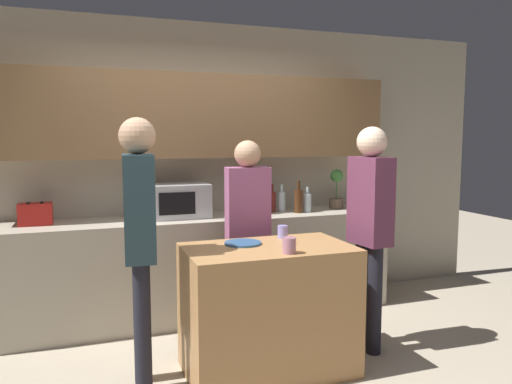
{
  "coord_description": "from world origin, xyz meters",
  "views": [
    {
      "loc": [
        -1.0,
        -2.95,
        1.64
      ],
      "look_at": [
        0.21,
        0.43,
        1.24
      ],
      "focal_mm": 35.0,
      "sensor_mm": 36.0,
      "label": 1
    }
  ],
  "objects_px": {
    "microwave": "(179,201)",
    "bottle_2": "(272,201)",
    "toaster": "(35,214)",
    "bottle_0": "(250,200)",
    "cup_0": "(289,245)",
    "person_left": "(370,218)",
    "plate_on_island": "(243,243)",
    "potted_plant": "(336,189)",
    "cup_1": "(283,232)",
    "person_center": "(140,228)",
    "bottle_3": "(282,201)",
    "bottle_4": "(298,200)",
    "bottle_1": "(264,203)",
    "person_right": "(248,223)",
    "bottle_5": "(307,202)"
  },
  "relations": [
    {
      "from": "microwave",
      "to": "bottle_2",
      "type": "xyz_separation_m",
      "value": [
        0.9,
        0.01,
        -0.05
      ]
    },
    {
      "from": "toaster",
      "to": "bottle_2",
      "type": "xyz_separation_m",
      "value": [
        2.08,
        0.01,
        0.01
      ]
    },
    {
      "from": "bottle_0",
      "to": "cup_0",
      "type": "relative_size",
      "value": 2.94
    },
    {
      "from": "person_left",
      "to": "microwave",
      "type": "bearing_deg",
      "value": 40.95
    },
    {
      "from": "toaster",
      "to": "plate_on_island",
      "type": "bearing_deg",
      "value": -38.67
    },
    {
      "from": "potted_plant",
      "to": "cup_1",
      "type": "distance_m",
      "value": 1.45
    },
    {
      "from": "bottle_0",
      "to": "person_center",
      "type": "distance_m",
      "value": 1.69
    },
    {
      "from": "microwave",
      "to": "bottle_3",
      "type": "relative_size",
      "value": 1.99
    },
    {
      "from": "cup_0",
      "to": "person_left",
      "type": "height_order",
      "value": "person_left"
    },
    {
      "from": "bottle_4",
      "to": "cup_1",
      "type": "bearing_deg",
      "value": -120.83
    },
    {
      "from": "plate_on_island",
      "to": "cup_1",
      "type": "height_order",
      "value": "cup_1"
    },
    {
      "from": "toaster",
      "to": "cup_1",
      "type": "distance_m",
      "value": 2.03
    },
    {
      "from": "bottle_1",
      "to": "plate_on_island",
      "type": "xyz_separation_m",
      "value": [
        -0.55,
        -1.04,
        -0.13
      ]
    },
    {
      "from": "bottle_3",
      "to": "plate_on_island",
      "type": "height_order",
      "value": "bottle_3"
    },
    {
      "from": "bottle_3",
      "to": "bottle_4",
      "type": "relative_size",
      "value": 0.86
    },
    {
      "from": "bottle_0",
      "to": "person_right",
      "type": "height_order",
      "value": "person_right"
    },
    {
      "from": "plate_on_island",
      "to": "bottle_4",
      "type": "bearing_deg",
      "value": 48.69
    },
    {
      "from": "bottle_3",
      "to": "bottle_5",
      "type": "bearing_deg",
      "value": -31.99
    },
    {
      "from": "bottle_0",
      "to": "bottle_4",
      "type": "height_order",
      "value": "bottle_0"
    },
    {
      "from": "bottle_4",
      "to": "person_left",
      "type": "xyz_separation_m",
      "value": [
        0.11,
        -1.06,
        -0.01
      ]
    },
    {
      "from": "microwave",
      "to": "bottle_0",
      "type": "bearing_deg",
      "value": 3.58
    },
    {
      "from": "bottle_4",
      "to": "person_right",
      "type": "relative_size",
      "value": 0.19
    },
    {
      "from": "microwave",
      "to": "person_right",
      "type": "bearing_deg",
      "value": -56.87
    },
    {
      "from": "bottle_3",
      "to": "cup_1",
      "type": "height_order",
      "value": "bottle_3"
    },
    {
      "from": "person_right",
      "to": "bottle_0",
      "type": "bearing_deg",
      "value": -104.91
    },
    {
      "from": "microwave",
      "to": "person_right",
      "type": "relative_size",
      "value": 0.32
    },
    {
      "from": "bottle_5",
      "to": "person_right",
      "type": "bearing_deg",
      "value": -145.34
    },
    {
      "from": "microwave",
      "to": "plate_on_island",
      "type": "xyz_separation_m",
      "value": [
        0.23,
        -1.13,
        -0.17
      ]
    },
    {
      "from": "cup_0",
      "to": "person_left",
      "type": "bearing_deg",
      "value": 21.46
    },
    {
      "from": "bottle_5",
      "to": "cup_0",
      "type": "bearing_deg",
      "value": -119.66
    },
    {
      "from": "bottle_0",
      "to": "bottle_5",
      "type": "distance_m",
      "value": 0.55
    },
    {
      "from": "potted_plant",
      "to": "cup_0",
      "type": "height_order",
      "value": "potted_plant"
    },
    {
      "from": "bottle_2",
      "to": "person_right",
      "type": "bearing_deg",
      "value": -125.22
    },
    {
      "from": "bottle_1",
      "to": "toaster",
      "type": "bearing_deg",
      "value": 177.28
    },
    {
      "from": "potted_plant",
      "to": "bottle_3",
      "type": "bearing_deg",
      "value": 178.38
    },
    {
      "from": "microwave",
      "to": "bottle_4",
      "type": "distance_m",
      "value": 1.12
    },
    {
      "from": "microwave",
      "to": "bottle_3",
      "type": "distance_m",
      "value": 1.0
    },
    {
      "from": "bottle_2",
      "to": "person_right",
      "type": "height_order",
      "value": "person_right"
    },
    {
      "from": "potted_plant",
      "to": "person_right",
      "type": "distance_m",
      "value": 1.34
    },
    {
      "from": "bottle_1",
      "to": "cup_1",
      "type": "xyz_separation_m",
      "value": [
        -0.21,
        -0.93,
        -0.09
      ]
    },
    {
      "from": "bottle_0",
      "to": "cup_1",
      "type": "height_order",
      "value": "bottle_0"
    },
    {
      "from": "bottle_4",
      "to": "cup_1",
      "type": "relative_size",
      "value": 3.24
    },
    {
      "from": "toaster",
      "to": "bottle_1",
      "type": "relative_size",
      "value": 0.92
    },
    {
      "from": "plate_on_island",
      "to": "person_right",
      "type": "distance_m",
      "value": 0.51
    },
    {
      "from": "bottle_1",
      "to": "cup_1",
      "type": "bearing_deg",
      "value": -102.41
    },
    {
      "from": "bottle_0",
      "to": "person_left",
      "type": "distance_m",
      "value": 1.34
    },
    {
      "from": "microwave",
      "to": "toaster",
      "type": "height_order",
      "value": "microwave"
    },
    {
      "from": "microwave",
      "to": "potted_plant",
      "type": "relative_size",
      "value": 1.32
    },
    {
      "from": "plate_on_island",
      "to": "microwave",
      "type": "bearing_deg",
      "value": 101.66
    },
    {
      "from": "person_right",
      "to": "potted_plant",
      "type": "bearing_deg",
      "value": -145.23
    }
  ]
}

